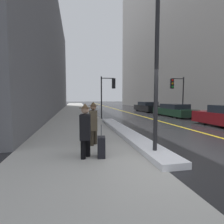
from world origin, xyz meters
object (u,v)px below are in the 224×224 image
traffic_light_far (176,88)px  parked_car_dark_green (174,110)px  pedestrian_trailing (93,122)px  parked_car_black (147,107)px  pedestrian_in_fedora (85,128)px  rolling_suitcase (101,147)px  lamp_post (157,54)px  traffic_light_near (109,88)px

traffic_light_far → parked_car_dark_green: traffic_light_far is taller
pedestrian_trailing → parked_car_black: bearing=157.2°
parked_car_dark_green → parked_car_black: bearing=-0.0°
pedestrian_trailing → parked_car_dark_green: pedestrian_trailing is taller
pedestrian_in_fedora → parked_car_black: bearing=158.3°
pedestrian_trailing → rolling_suitcase: bearing=10.8°
lamp_post → pedestrian_in_fedora: 2.90m
traffic_light_far → pedestrian_trailing: bearing=49.9°
traffic_light_near → pedestrian_in_fedora: traffic_light_near is taller
parked_car_dark_green → traffic_light_far: bearing=-124.6°
pedestrian_in_fedora → rolling_suitcase: pedestrian_in_fedora is taller
pedestrian_in_fedora → parked_car_dark_green: 12.98m
pedestrian_in_fedora → parked_car_dark_green: bearing=145.5°
traffic_light_far → rolling_suitcase: traffic_light_far is taller
traffic_light_near → parked_car_dark_green: (5.93, -0.83, -2.04)m
lamp_post → rolling_suitcase: bearing=172.4°
lamp_post → pedestrian_in_fedora: (-1.99, 0.26, -2.09)m
traffic_light_near → rolling_suitcase: bearing=-99.1°
parked_car_black → traffic_light_near: bearing=127.5°
pedestrian_trailing → parked_car_dark_green: size_ratio=0.32×
traffic_light_near → rolling_suitcase: 11.04m
lamp_post → traffic_light_far: size_ratio=1.36×
pedestrian_trailing → parked_car_dark_green: bearing=142.6°
lamp_post → pedestrian_in_fedora: bearing=172.6°
traffic_light_far → pedestrian_in_fedora: bearing=52.9°
lamp_post → traffic_light_near: (0.74, 10.76, -0.35)m
lamp_post → pedestrian_trailing: size_ratio=3.13×
pedestrian_trailing → lamp_post: bearing=53.6°
lamp_post → traffic_light_near: size_ratio=1.37×
parked_car_dark_green → rolling_suitcase: 12.73m
pedestrian_in_fedora → parked_car_dark_green: size_ratio=0.32×
traffic_light_near → parked_car_dark_green: bearing=-4.8°
traffic_light_far → traffic_light_near: bearing=-3.2°
rolling_suitcase → lamp_post: bearing=89.8°
lamp_post → pedestrian_in_fedora: size_ratio=3.16×
lamp_post → pedestrian_trailing: bearing=136.2°
parked_car_black → rolling_suitcase: size_ratio=4.68×
pedestrian_in_fedora → rolling_suitcase: size_ratio=1.64×
traffic_light_far → parked_car_dark_green: size_ratio=0.74×
traffic_light_far → pedestrian_in_fedora: size_ratio=2.32×
pedestrian_in_fedora → pedestrian_trailing: (0.36, 1.30, 0.01)m
parked_car_black → lamp_post: bearing=154.9°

